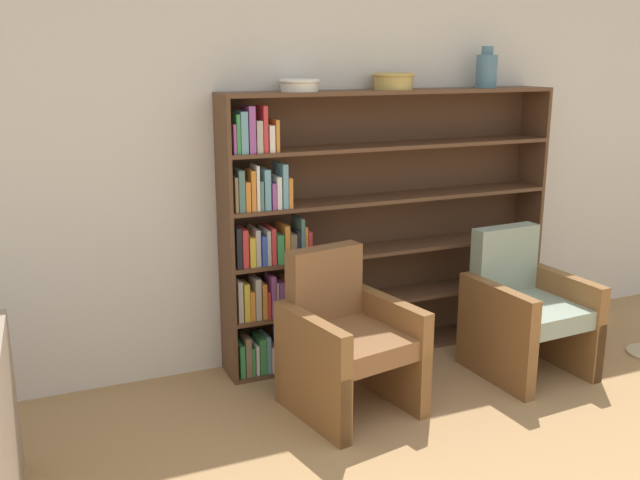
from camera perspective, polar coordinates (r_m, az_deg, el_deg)
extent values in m
cube|color=silver|center=(4.83, 1.30, 6.81)|extent=(12.00, 0.06, 2.75)
cube|color=brown|center=(4.46, -7.54, -0.13)|extent=(0.02, 0.30, 1.81)
cube|color=brown|center=(5.55, 16.33, 2.30)|extent=(0.02, 0.30, 1.81)
cube|color=brown|center=(4.77, 5.98, 11.73)|extent=(2.31, 0.30, 0.02)
cube|color=brown|center=(5.17, 5.46, -8.42)|extent=(2.31, 0.30, 0.03)
cube|color=#492F1E|center=(5.02, 4.91, 1.59)|extent=(2.31, 0.01, 1.81)
cube|color=#388C47|center=(4.68, -6.47, -9.39)|extent=(0.03, 0.16, 0.22)
cube|color=#7F6B4C|center=(4.68, -5.97, -9.08)|extent=(0.04, 0.15, 0.26)
cube|color=#388C47|center=(4.69, -5.55, -9.49)|extent=(0.02, 0.13, 0.19)
cube|color=white|center=(4.72, -5.35, -9.23)|extent=(0.02, 0.19, 0.20)
cube|color=#388C47|center=(4.72, -4.88, -8.97)|extent=(0.04, 0.18, 0.24)
cube|color=#669EB2|center=(4.72, -4.39, -8.89)|extent=(0.03, 0.16, 0.25)
cube|color=white|center=(4.76, -3.96, -9.18)|extent=(0.04, 0.19, 0.17)
cube|color=#334CB2|center=(4.74, -3.43, -8.65)|extent=(0.02, 0.16, 0.26)
cube|color=red|center=(4.75, -3.01, -8.74)|extent=(0.03, 0.15, 0.24)
cube|color=#669EB2|center=(4.76, -2.47, -8.76)|extent=(0.04, 0.13, 0.23)
cube|color=orange|center=(4.81, -2.16, -8.71)|extent=(0.02, 0.19, 0.20)
cube|color=#994C99|center=(4.80, -1.75, -8.33)|extent=(0.03, 0.18, 0.27)
cube|color=red|center=(4.83, -1.25, -8.82)|extent=(0.03, 0.16, 0.17)
cube|color=white|center=(4.81, -0.74, -8.33)|extent=(0.03, 0.13, 0.26)
cube|color=brown|center=(5.04, 5.56, -4.47)|extent=(2.31, 0.30, 0.03)
cube|color=#B2A899|center=(4.52, -6.59, -4.79)|extent=(0.03, 0.14, 0.27)
cube|color=gold|center=(4.54, -6.08, -4.84)|extent=(0.04, 0.14, 0.25)
cube|color=orange|center=(4.56, -5.65, -5.11)|extent=(0.03, 0.14, 0.19)
cube|color=#B2A899|center=(4.56, -5.21, -4.57)|extent=(0.04, 0.15, 0.27)
cube|color=orange|center=(4.58, -4.70, -4.73)|extent=(0.03, 0.15, 0.23)
cube|color=red|center=(4.61, -4.43, -4.94)|extent=(0.02, 0.18, 0.18)
cube|color=#994C99|center=(4.58, -3.96, -4.41)|extent=(0.03, 0.13, 0.27)
cube|color=#B2A899|center=(4.62, -3.78, -4.51)|extent=(0.02, 0.20, 0.23)
cube|color=#994C99|center=(4.61, -3.23, -4.63)|extent=(0.04, 0.13, 0.22)
cube|color=orange|center=(4.63, -2.68, -4.40)|extent=(0.04, 0.15, 0.24)
cube|color=orange|center=(4.66, -2.26, -4.21)|extent=(0.03, 0.19, 0.25)
cube|color=brown|center=(4.93, 5.66, -0.60)|extent=(2.31, 0.30, 0.02)
cube|color=black|center=(4.43, -6.74, -0.51)|extent=(0.03, 0.16, 0.25)
cube|color=red|center=(4.45, -6.27, -0.54)|extent=(0.04, 0.17, 0.24)
cube|color=gold|center=(4.45, -5.64, -0.85)|extent=(0.04, 0.14, 0.19)
cube|color=#B2A899|center=(4.48, -5.31, -0.45)|extent=(0.03, 0.19, 0.23)
cube|color=#334CB2|center=(4.47, -4.69, -0.76)|extent=(0.03, 0.12, 0.19)
cube|color=#B2A899|center=(4.51, -4.48, -0.41)|extent=(0.02, 0.20, 0.22)
cube|color=red|center=(4.51, -4.07, -0.31)|extent=(0.03, 0.19, 0.23)
cube|color=#388C47|center=(4.51, -3.44, -0.61)|extent=(0.04, 0.14, 0.19)
cube|color=orange|center=(4.54, -2.99, -0.16)|extent=(0.03, 0.18, 0.24)
cube|color=#7F6B4C|center=(4.55, -2.45, -0.49)|extent=(0.04, 0.16, 0.18)
cube|color=black|center=(4.55, -1.97, -0.37)|extent=(0.02, 0.14, 0.20)
cube|color=#4C756B|center=(4.57, -1.75, 0.17)|extent=(0.02, 0.18, 0.28)
cube|color=orange|center=(4.56, -1.35, -0.19)|extent=(0.02, 0.12, 0.22)
cube|color=red|center=(4.58, -1.07, -0.36)|extent=(0.03, 0.13, 0.19)
cube|color=brown|center=(4.86, 5.77, 3.41)|extent=(2.31, 0.30, 0.02)
cube|color=#7F6B4C|center=(4.35, -6.92, 3.69)|extent=(0.02, 0.14, 0.22)
cube|color=#4C756B|center=(4.37, -6.58, 4.02)|extent=(0.04, 0.18, 0.25)
cube|color=orange|center=(4.39, -6.09, 3.60)|extent=(0.03, 0.18, 0.18)
cube|color=orange|center=(4.37, -5.56, 4.00)|extent=(0.03, 0.13, 0.25)
cube|color=white|center=(4.38, -5.24, 4.24)|extent=(0.02, 0.15, 0.28)
cube|color=#4C756B|center=(4.40, -4.95, 3.65)|extent=(0.02, 0.16, 0.18)
cube|color=#669EB2|center=(4.41, -4.52, 4.14)|extent=(0.04, 0.16, 0.25)
cube|color=#994C99|center=(4.43, -3.96, 3.60)|extent=(0.03, 0.15, 0.16)
cube|color=white|center=(4.43, -3.56, 3.87)|extent=(0.03, 0.15, 0.20)
cube|color=#669EB2|center=(4.46, -3.18, 4.45)|extent=(0.03, 0.20, 0.28)
cube|color=orange|center=(4.46, -2.65, 3.87)|extent=(0.03, 0.15, 0.19)
cube|color=brown|center=(4.80, 5.87, 7.53)|extent=(2.31, 0.30, 0.02)
cube|color=#994C99|center=(4.29, -7.04, 8.04)|extent=(0.02, 0.12, 0.18)
cube|color=#388C47|center=(4.32, -6.86, 8.46)|extent=(0.02, 0.18, 0.23)
cube|color=#669EB2|center=(4.31, -6.32, 8.57)|extent=(0.04, 0.15, 0.25)
cube|color=#994C99|center=(4.34, -5.77, 8.82)|extent=(0.04, 0.18, 0.28)
cube|color=#B2A899|center=(4.36, -5.16, 8.28)|extent=(0.04, 0.17, 0.19)
cube|color=red|center=(4.35, -4.65, 8.86)|extent=(0.03, 0.15, 0.28)
cube|color=white|center=(4.37, -4.12, 8.12)|extent=(0.03, 0.14, 0.16)
cube|color=orange|center=(4.38, -3.71, 8.36)|extent=(0.02, 0.15, 0.19)
cylinder|color=silver|center=(4.48, -1.66, 12.23)|extent=(0.23, 0.23, 0.07)
torus|color=silver|center=(4.48, -1.66, 12.61)|extent=(0.25, 0.25, 0.02)
cylinder|color=tan|center=(4.76, 5.88, 12.49)|extent=(0.26, 0.26, 0.10)
torus|color=tan|center=(4.76, 5.89, 13.02)|extent=(0.28, 0.28, 0.02)
cylinder|color=slate|center=(5.16, 13.17, 13.01)|extent=(0.14, 0.14, 0.22)
cylinder|color=slate|center=(5.16, 13.26, 14.55)|extent=(0.08, 0.08, 0.06)
cube|color=brown|center=(4.20, 8.24, -11.42)|extent=(0.08, 0.08, 0.39)
cube|color=brown|center=(3.87, 1.78, -13.60)|extent=(0.08, 0.08, 0.39)
cube|color=brown|center=(4.62, 3.12, -8.77)|extent=(0.08, 0.08, 0.39)
cube|color=brown|center=(4.33, -3.02, -10.44)|extent=(0.08, 0.08, 0.39)
cube|color=brown|center=(4.15, 2.55, -8.14)|extent=(0.59, 0.72, 0.12)
cube|color=brown|center=(4.27, 0.35, -3.65)|extent=(0.49, 0.21, 0.47)
cube|color=brown|center=(4.35, 5.53, -8.62)|extent=(0.20, 0.68, 0.63)
cube|color=brown|center=(4.05, -0.71, -10.40)|extent=(0.20, 0.68, 0.63)
cube|color=brown|center=(4.90, 21.23, -8.40)|extent=(0.07, 0.07, 0.39)
cube|color=brown|center=(4.51, 16.26, -9.94)|extent=(0.07, 0.07, 0.39)
cube|color=brown|center=(5.29, 16.35, -6.29)|extent=(0.07, 0.07, 0.39)
cube|color=brown|center=(4.94, 11.44, -7.49)|extent=(0.07, 0.07, 0.39)
cube|color=gray|center=(4.82, 16.50, -5.48)|extent=(0.52, 0.67, 0.12)
cube|color=gray|center=(4.94, 14.52, -1.62)|extent=(0.49, 0.15, 0.47)
cube|color=brown|center=(5.04, 18.76, -6.05)|extent=(0.12, 0.68, 0.63)
cube|color=brown|center=(4.68, 13.87, -7.30)|extent=(0.12, 0.68, 0.63)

